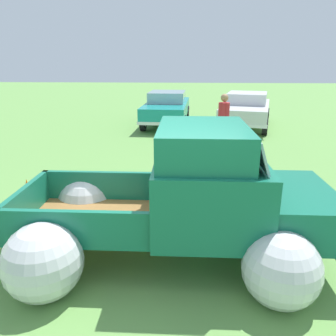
{
  "coord_description": "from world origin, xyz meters",
  "views": [
    {
      "loc": [
        0.33,
        -4.25,
        2.72
      ],
      "look_at": [
        0.0,
        1.62,
        0.81
      ],
      "focal_mm": 35.57,
      "sensor_mm": 36.0,
      "label": 1
    }
  ],
  "objects": [
    {
      "name": "vintage_pickup_truck",
      "position": [
        0.39,
        0.0,
        0.76
      ],
      "size": [
        4.64,
        2.81,
        1.96
      ],
      "rotation": [
        0.0,
        0.0,
        0.01
      ],
      "color": "black",
      "rests_on": "ground"
    },
    {
      "name": "lane_cone_1",
      "position": [
        1.02,
        2.21,
        0.31
      ],
      "size": [
        0.36,
        0.36,
        0.63
      ],
      "color": "black",
      "rests_on": "ground"
    },
    {
      "name": "show_car_0",
      "position": [
        -0.55,
        10.44,
        0.78
      ],
      "size": [
        2.01,
        4.65,
        1.43
      ],
      "rotation": [
        0.0,
        0.0,
        -1.62
      ],
      "color": "black",
      "rests_on": "ground"
    },
    {
      "name": "lane_cone_0",
      "position": [
        -2.62,
        1.38,
        0.31
      ],
      "size": [
        0.36,
        0.36,
        0.63
      ],
      "color": "black",
      "rests_on": "ground"
    },
    {
      "name": "spectator_0",
      "position": [
        1.46,
        6.0,
        1.01
      ],
      "size": [
        0.39,
        0.54,
        1.77
      ],
      "rotation": [
        0.0,
        0.0,
        6.11
      ],
      "color": "gray",
      "rests_on": "ground"
    },
    {
      "name": "show_car_1",
      "position": [
        2.84,
        10.13,
        0.78
      ],
      "size": [
        2.89,
        4.81,
        1.43
      ],
      "rotation": [
        0.0,
        0.0,
        -1.81
      ],
      "color": "black",
      "rests_on": "ground"
    },
    {
      "name": "ground_plane",
      "position": [
        0.0,
        0.0,
        0.0
      ],
      "size": [
        80.0,
        80.0,
        0.0
      ],
      "primitive_type": "plane",
      "color": "#609347"
    }
  ]
}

